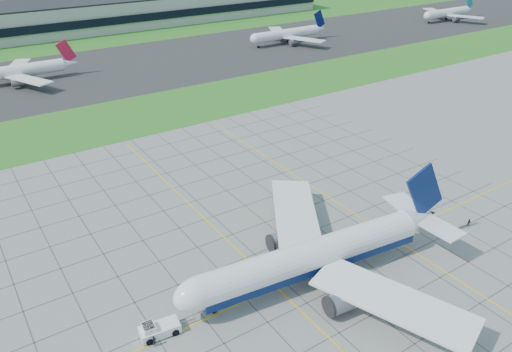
{
  "coord_description": "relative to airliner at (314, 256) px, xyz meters",
  "views": [
    {
      "loc": [
        -50.09,
        -56.25,
        57.86
      ],
      "look_at": [
        2.54,
        23.39,
        7.0
      ],
      "focal_mm": 35.0,
      "sensor_mm": 36.0,
      "label": 1
    }
  ],
  "objects": [
    {
      "name": "asphalt_taxiway",
      "position": [
        3.09,
        148.44,
        -4.71
      ],
      "size": [
        700.0,
        75.0,
        0.04
      ],
      "primitive_type": "cube",
      "color": "#383838",
      "rests_on": "ground"
    },
    {
      "name": "grass_median",
      "position": [
        3.09,
        93.44,
        -4.72
      ],
      "size": [
        700.0,
        35.0,
        0.04
      ],
      "primitive_type": "cube",
      "color": "#287621",
      "rests_on": "ground"
    },
    {
      "name": "terminal",
      "position": [
        43.09,
        233.32,
        3.16
      ],
      "size": [
        260.0,
        43.0,
        15.8
      ],
      "color": "#B7B7B2",
      "rests_on": "ground"
    },
    {
      "name": "apron_markings",
      "position": [
        3.52,
        14.53,
        -4.72
      ],
      "size": [
        120.0,
        130.0,
        0.03
      ],
      "color": "#474744",
      "rests_on": "ground"
    },
    {
      "name": "distant_jet_3",
      "position": [
        217.04,
        140.04,
        -0.25
      ],
      "size": [
        40.4,
        42.66,
        14.08
      ],
      "color": "white",
      "rests_on": "ground"
    },
    {
      "name": "distant_jet_2",
      "position": [
        102.99,
        146.21,
        -0.25
      ],
      "size": [
        42.76,
        42.66,
        14.08
      ],
      "color": "white",
      "rests_on": "ground"
    },
    {
      "name": "airliner",
      "position": [
        0.0,
        0.0,
        0.0
      ],
      "size": [
        54.97,
        55.44,
        17.32
      ],
      "rotation": [
        0.0,
        0.0,
        -0.11
      ],
      "color": "white",
      "rests_on": "ground"
    },
    {
      "name": "pushback_tug",
      "position": [
        -28.5,
        2.61,
        -3.62
      ],
      "size": [
        9.1,
        3.7,
        2.5
      ],
      "rotation": [
        0.0,
        0.0,
        -0.11
      ],
      "color": "white",
      "rests_on": "ground"
    },
    {
      "name": "distant_jet_1",
      "position": [
        -20.63,
        150.71,
        -0.25
      ],
      "size": [
        40.97,
        42.66,
        14.08
      ],
      "color": "white",
      "rests_on": "ground"
    },
    {
      "name": "crew_far",
      "position": [
        37.45,
        -5.04,
        -3.89
      ],
      "size": [
        1.04,
        1.02,
        1.68
      ],
      "primitive_type": "imported",
      "rotation": [
        0.0,
        0.0,
        -0.72
      ],
      "color": "black",
      "rests_on": "ground"
    },
    {
      "name": "crew_near",
      "position": [
        -29.84,
        0.8,
        -3.76
      ],
      "size": [
        0.85,
        0.81,
        1.95
      ],
      "primitive_type": "imported",
      "rotation": [
        0.0,
        0.0,
        0.68
      ],
      "color": "black",
      "rests_on": "ground"
    },
    {
      "name": "grass_far",
      "position": [
        3.09,
        258.44,
        -4.72
      ],
      "size": [
        700.0,
        145.0,
        0.04
      ],
      "primitive_type": "cube",
      "color": "#287621",
      "rests_on": "ground"
    },
    {
      "name": "ground",
      "position": [
        3.09,
        3.44,
        -4.74
      ],
      "size": [
        1400.0,
        1400.0,
        0.0
      ],
      "primitive_type": "plane",
      "color": "gray",
      "rests_on": "ground"
    }
  ]
}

